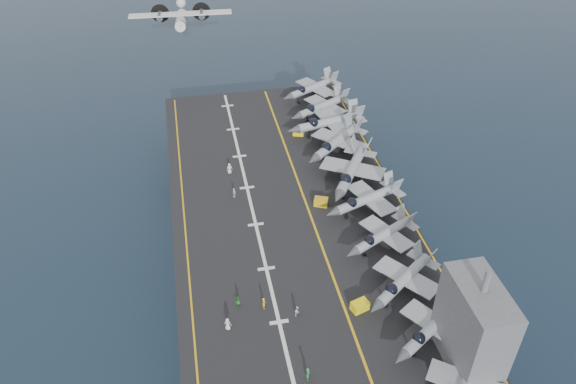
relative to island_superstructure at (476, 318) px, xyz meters
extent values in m
plane|color=#142135|center=(-15.00, 30.00, -17.90)|extent=(500.00, 500.00, 0.00)
cube|color=#56595E|center=(-15.00, 30.00, -12.90)|extent=(36.00, 90.00, 10.00)
cube|color=black|center=(-15.00, 30.00, -7.70)|extent=(38.00, 92.00, 0.40)
cube|color=gold|center=(-12.00, 30.00, -7.48)|extent=(0.35, 90.00, 0.02)
cube|color=silver|center=(-21.00, 30.00, -7.48)|extent=(0.50, 90.00, 0.02)
cube|color=gold|center=(-32.00, 30.00, -7.48)|extent=(0.25, 90.00, 0.02)
cube|color=gold|center=(3.50, 30.00, -7.48)|extent=(0.25, 90.00, 0.02)
imported|color=silver|center=(-27.62, 10.20, -6.55)|extent=(1.35, 1.15, 1.90)
imported|color=yellow|center=(-22.52, 12.82, -6.59)|extent=(0.81, 1.14, 1.81)
imported|color=#228A25|center=(-25.88, 13.79, -6.65)|extent=(1.17, 0.94, 1.70)
imported|color=silver|center=(-23.45, 37.92, -6.61)|extent=(1.02, 1.24, 1.77)
imported|color=silver|center=(-23.39, 44.98, -6.50)|extent=(1.30, 0.97, 2.00)
imported|color=#2C8440|center=(-19.24, 0.97, -6.51)|extent=(1.01, 1.32, 1.97)
imported|color=silver|center=(-18.42, 10.73, -6.69)|extent=(1.08, 1.17, 1.62)
camera|label=1|loc=(-29.31, -37.36, 49.90)|focal=35.00mm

